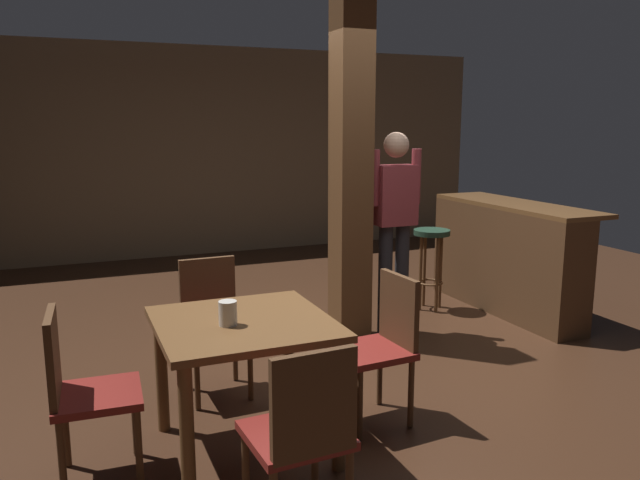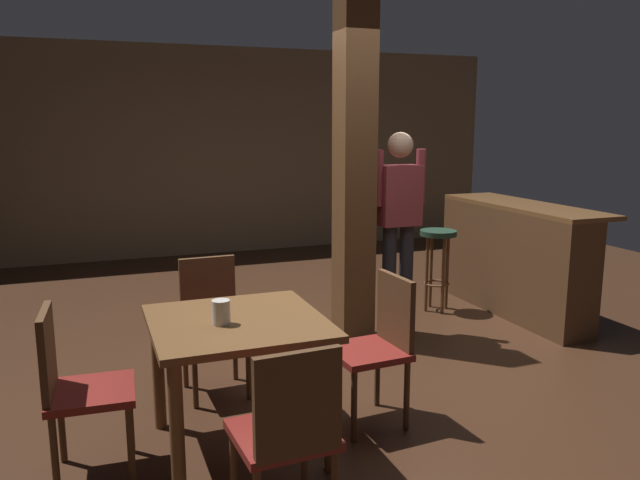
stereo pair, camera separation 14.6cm
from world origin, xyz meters
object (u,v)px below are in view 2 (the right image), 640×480
(chair_north, at_px, (212,318))
(chair_west, at_px, (75,384))
(bar_counter, at_px, (513,258))
(napkin_cup, at_px, (221,312))
(dining_table, at_px, (238,342))
(chair_east, at_px, (378,341))
(bar_stool_near, at_px, (438,251))
(standing_person, at_px, (399,219))
(chair_south, at_px, (288,430))

(chair_north, distance_m, chair_west, 1.19)
(chair_north, distance_m, bar_counter, 3.09)
(napkin_cup, bearing_deg, bar_counter, 27.40)
(napkin_cup, bearing_deg, dining_table, 28.64)
(chair_east, height_order, bar_stool_near, chair_east)
(chair_east, bearing_deg, chair_west, -179.18)
(chair_north, distance_m, standing_person, 1.86)
(dining_table, relative_size, chair_south, 1.04)
(bar_stool_near, bearing_deg, dining_table, -141.81)
(chair_west, relative_size, standing_person, 0.52)
(chair_north, bearing_deg, standing_person, 18.87)
(chair_north, height_order, chair_south, same)
(chair_south, relative_size, chair_west, 1.00)
(chair_east, xyz_separation_m, napkin_cup, (-0.96, -0.07, 0.31))
(napkin_cup, relative_size, bar_stool_near, 0.17)
(dining_table, bearing_deg, chair_east, 1.37)
(chair_east, xyz_separation_m, standing_person, (0.85, 1.38, 0.50))
(chair_north, bearing_deg, bar_stool_near, 23.97)
(chair_south, bearing_deg, napkin_cup, 98.47)
(chair_west, bearing_deg, chair_north, 44.20)
(napkin_cup, bearing_deg, chair_west, 176.21)
(chair_west, bearing_deg, dining_table, 0.26)
(standing_person, distance_m, bar_stool_near, 0.93)
(dining_table, bearing_deg, bar_counter, 27.36)
(bar_counter, xyz_separation_m, bar_stool_near, (-0.63, 0.32, 0.05))
(chair_east, distance_m, bar_counter, 2.65)
(dining_table, bearing_deg, chair_north, 88.91)
(standing_person, bearing_deg, chair_north, -161.13)
(standing_person, bearing_deg, chair_west, -151.08)
(chair_east, distance_m, napkin_cup, 1.01)
(chair_south, xyz_separation_m, bar_counter, (3.00, 2.40, 0.03))
(dining_table, height_order, napkin_cup, napkin_cup)
(dining_table, height_order, chair_north, chair_north)
(chair_east, relative_size, chair_south, 1.00)
(bar_counter, bearing_deg, chair_west, -157.90)
(chair_east, bearing_deg, chair_south, -134.35)
(chair_north, height_order, bar_counter, bar_counter)
(chair_south, height_order, chair_west, same)
(chair_north, relative_size, chair_west, 1.00)
(standing_person, xyz_separation_m, bar_counter, (1.31, 0.16, -0.47))
(dining_table, relative_size, napkin_cup, 7.04)
(napkin_cup, distance_m, standing_person, 2.33)
(chair_east, relative_size, bar_stool_near, 1.13)
(chair_west, bearing_deg, standing_person, 28.92)
(chair_west, height_order, bar_counter, bar_counter)
(chair_south, bearing_deg, standing_person, 52.98)
(chair_west, distance_m, standing_person, 2.96)
(chair_south, bearing_deg, bar_counter, 38.70)
(chair_east, height_order, chair_south, same)
(chair_north, height_order, bar_stool_near, chair_north)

